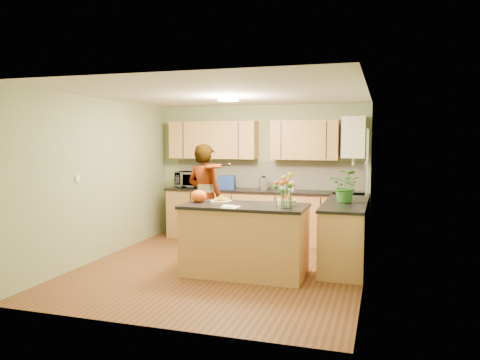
% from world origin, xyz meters
% --- Properties ---
extents(floor, '(4.50, 4.50, 0.00)m').
position_xyz_m(floor, '(0.00, 0.00, 0.00)').
color(floor, '#5C2E1A').
rests_on(floor, ground).
extents(ceiling, '(4.00, 4.50, 0.02)m').
position_xyz_m(ceiling, '(0.00, 0.00, 2.50)').
color(ceiling, silver).
rests_on(ceiling, wall_back).
extents(wall_back, '(4.00, 0.02, 2.50)m').
position_xyz_m(wall_back, '(0.00, 2.25, 1.25)').
color(wall_back, '#97A777').
rests_on(wall_back, floor).
extents(wall_front, '(4.00, 0.02, 2.50)m').
position_xyz_m(wall_front, '(0.00, -2.25, 1.25)').
color(wall_front, '#97A777').
rests_on(wall_front, floor).
extents(wall_left, '(0.02, 4.50, 2.50)m').
position_xyz_m(wall_left, '(-2.00, 0.00, 1.25)').
color(wall_left, '#97A777').
rests_on(wall_left, floor).
extents(wall_right, '(0.02, 4.50, 2.50)m').
position_xyz_m(wall_right, '(2.00, 0.00, 1.25)').
color(wall_right, '#97A777').
rests_on(wall_right, floor).
extents(back_counter, '(3.64, 0.62, 0.94)m').
position_xyz_m(back_counter, '(0.10, 1.95, 0.47)').
color(back_counter, '#B47A48').
rests_on(back_counter, floor).
extents(right_counter, '(0.62, 2.24, 0.94)m').
position_xyz_m(right_counter, '(1.70, 0.85, 0.47)').
color(right_counter, '#B47A48').
rests_on(right_counter, floor).
extents(splashback, '(3.60, 0.02, 0.52)m').
position_xyz_m(splashback, '(0.10, 2.23, 1.20)').
color(splashback, white).
rests_on(splashback, back_counter).
extents(upper_cabinets, '(3.20, 0.34, 0.70)m').
position_xyz_m(upper_cabinets, '(-0.18, 2.08, 1.85)').
color(upper_cabinets, '#B47A48').
rests_on(upper_cabinets, wall_back).
extents(boiler, '(0.40, 0.30, 0.86)m').
position_xyz_m(boiler, '(1.70, 2.09, 1.90)').
color(boiler, white).
rests_on(boiler, wall_back).
extents(window_right, '(0.01, 1.30, 1.05)m').
position_xyz_m(window_right, '(1.99, 0.60, 1.55)').
color(window_right, white).
rests_on(window_right, wall_right).
extents(light_switch, '(0.02, 0.09, 0.09)m').
position_xyz_m(light_switch, '(-1.99, -0.60, 1.30)').
color(light_switch, white).
rests_on(light_switch, wall_left).
extents(ceiling_lamp, '(0.30, 0.30, 0.07)m').
position_xyz_m(ceiling_lamp, '(0.00, 0.30, 2.46)').
color(ceiling_lamp, '#FFEABF').
rests_on(ceiling_lamp, ceiling).
extents(peninsula_island, '(1.70, 0.87, 0.97)m').
position_xyz_m(peninsula_island, '(0.41, -0.22, 0.49)').
color(peninsula_island, '#B47A48').
rests_on(peninsula_island, floor).
extents(fruit_dish, '(0.30, 0.30, 0.10)m').
position_xyz_m(fruit_dish, '(0.06, -0.22, 1.02)').
color(fruit_dish, beige).
rests_on(fruit_dish, peninsula_island).
extents(orange_bowl, '(0.25, 0.25, 0.15)m').
position_xyz_m(orange_bowl, '(0.96, -0.07, 1.03)').
color(orange_bowl, beige).
rests_on(orange_bowl, peninsula_island).
extents(flower_vase, '(0.27, 0.27, 0.51)m').
position_xyz_m(flower_vase, '(1.01, -0.40, 1.31)').
color(flower_vase, silver).
rests_on(flower_vase, peninsula_island).
extents(orange_bag, '(0.29, 0.28, 0.18)m').
position_xyz_m(orange_bag, '(-0.29, -0.17, 1.06)').
color(orange_bag, '#FF6015').
rests_on(orange_bag, peninsula_island).
extents(papers, '(0.19, 0.26, 0.01)m').
position_xyz_m(papers, '(0.31, -0.52, 0.98)').
color(papers, white).
rests_on(papers, peninsula_island).
extents(violinist, '(0.74, 0.58, 1.79)m').
position_xyz_m(violinist, '(-0.61, 0.89, 0.90)').
color(violinist, tan).
rests_on(violinist, floor).
extents(violin, '(0.71, 0.61, 0.18)m').
position_xyz_m(violin, '(-0.41, 0.67, 1.43)').
color(violin, '#4C1804').
rests_on(violin, violinist).
extents(microwave, '(0.56, 0.38, 0.30)m').
position_xyz_m(microwave, '(-1.31, 1.97, 1.09)').
color(microwave, white).
rests_on(microwave, back_counter).
extents(blue_box, '(0.35, 0.28, 0.25)m').
position_xyz_m(blue_box, '(-0.58, 1.92, 1.07)').
color(blue_box, navy).
rests_on(blue_box, back_counter).
extents(kettle, '(0.16, 0.16, 0.31)m').
position_xyz_m(kettle, '(0.11, 1.97, 1.07)').
color(kettle, silver).
rests_on(kettle, back_counter).
extents(jar_cream, '(0.13, 0.13, 0.16)m').
position_xyz_m(jar_cream, '(0.49, 1.97, 1.02)').
color(jar_cream, beige).
rests_on(jar_cream, back_counter).
extents(jar_white, '(0.14, 0.14, 0.18)m').
position_xyz_m(jar_white, '(0.65, 1.91, 1.03)').
color(jar_white, white).
rests_on(jar_white, back_counter).
extents(potted_plant, '(0.53, 0.49, 0.49)m').
position_xyz_m(potted_plant, '(1.70, 0.64, 1.18)').
color(potted_plant, '#2E7326').
rests_on(potted_plant, right_counter).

